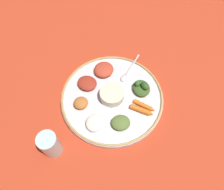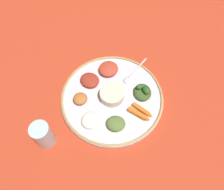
{
  "view_description": "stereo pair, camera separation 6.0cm",
  "coord_description": "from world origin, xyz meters",
  "px_view_note": "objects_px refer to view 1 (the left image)",
  "views": [
    {
      "loc": [
        0.35,
        -0.19,
        0.74
      ],
      "look_at": [
        0.0,
        0.0,
        0.03
      ],
      "focal_mm": 35.83,
      "sensor_mm": 36.0,
      "label": 1
    },
    {
      "loc": [
        0.37,
        -0.13,
        0.74
      ],
      "look_at": [
        0.0,
        0.0,
        0.03
      ],
      "focal_mm": 35.83,
      "sensor_mm": 36.0,
      "label": 2
    }
  ],
  "objects_px": {
    "spoon": "(128,72)",
    "greens_pile": "(142,88)",
    "center_bowl": "(112,94)",
    "carrot_outer": "(144,106)",
    "drinking_glass": "(51,145)",
    "carrot_near_spoon": "(142,110)"
  },
  "relations": [
    {
      "from": "greens_pile",
      "to": "drinking_glass",
      "type": "bearing_deg",
      "value": -82.64
    },
    {
      "from": "spoon",
      "to": "carrot_near_spoon",
      "type": "height_order",
      "value": "carrot_near_spoon"
    },
    {
      "from": "spoon",
      "to": "drinking_glass",
      "type": "bearing_deg",
      "value": -69.1
    },
    {
      "from": "center_bowl",
      "to": "carrot_outer",
      "type": "height_order",
      "value": "center_bowl"
    },
    {
      "from": "carrot_near_spoon",
      "to": "spoon",
      "type": "bearing_deg",
      "value": 165.99
    },
    {
      "from": "center_bowl",
      "to": "carrot_near_spoon",
      "type": "height_order",
      "value": "center_bowl"
    },
    {
      "from": "greens_pile",
      "to": "carrot_near_spoon",
      "type": "relative_size",
      "value": 1.1
    },
    {
      "from": "spoon",
      "to": "drinking_glass",
      "type": "height_order",
      "value": "drinking_glass"
    },
    {
      "from": "center_bowl",
      "to": "carrot_outer",
      "type": "bearing_deg",
      "value": 42.55
    },
    {
      "from": "center_bowl",
      "to": "carrot_near_spoon",
      "type": "xyz_separation_m",
      "value": [
        0.1,
        0.06,
        -0.01
      ]
    },
    {
      "from": "carrot_near_spoon",
      "to": "drinking_glass",
      "type": "distance_m",
      "value": 0.33
    },
    {
      "from": "greens_pile",
      "to": "carrot_near_spoon",
      "type": "bearing_deg",
      "value": -32.29
    },
    {
      "from": "spoon",
      "to": "greens_pile",
      "type": "distance_m",
      "value": 0.09
    },
    {
      "from": "carrot_near_spoon",
      "to": "drinking_glass",
      "type": "xyz_separation_m",
      "value": [
        -0.03,
        -0.32,
        0.02
      ]
    },
    {
      "from": "carrot_near_spoon",
      "to": "carrot_outer",
      "type": "relative_size",
      "value": 1.0
    },
    {
      "from": "spoon",
      "to": "drinking_glass",
      "type": "distance_m",
      "value": 0.39
    },
    {
      "from": "center_bowl",
      "to": "spoon",
      "type": "xyz_separation_m",
      "value": [
        -0.07,
        0.11,
        -0.02
      ]
    },
    {
      "from": "spoon",
      "to": "greens_pile",
      "type": "height_order",
      "value": "greens_pile"
    },
    {
      "from": "carrot_near_spoon",
      "to": "center_bowl",
      "type": "bearing_deg",
      "value": -147.59
    },
    {
      "from": "spoon",
      "to": "carrot_outer",
      "type": "relative_size",
      "value": 1.7
    },
    {
      "from": "drinking_glass",
      "to": "carrot_near_spoon",
      "type": "bearing_deg",
      "value": 85.28
    },
    {
      "from": "greens_pile",
      "to": "carrot_near_spoon",
      "type": "distance_m",
      "value": 0.09
    }
  ]
}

